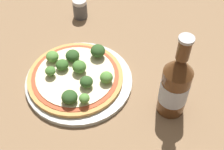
% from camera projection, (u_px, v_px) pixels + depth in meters
% --- Properties ---
extents(ground_plane, '(3.00, 3.00, 0.00)m').
position_uv_depth(ground_plane, '(81.00, 79.00, 0.76)').
color(ground_plane, '#846647').
extents(plate, '(0.26, 0.26, 0.01)m').
position_uv_depth(plate, '(77.00, 80.00, 0.75)').
color(plate, '#B2B7B2').
rests_on(plate, ground_plane).
extents(pizza, '(0.23, 0.23, 0.01)m').
position_uv_depth(pizza, '(75.00, 77.00, 0.74)').
color(pizza, tan).
rests_on(pizza, plate).
extents(broccoli_floret_0, '(0.03, 0.03, 0.03)m').
position_uv_depth(broccoli_floret_0, '(80.00, 68.00, 0.73)').
color(broccoli_floret_0, '#6B8E51').
rests_on(broccoli_floret_0, pizza).
extents(broccoli_floret_1, '(0.03, 0.03, 0.03)m').
position_uv_depth(broccoli_floret_1, '(106.00, 77.00, 0.71)').
color(broccoli_floret_1, '#6B8E51').
rests_on(broccoli_floret_1, pizza).
extents(broccoli_floret_2, '(0.02, 0.02, 0.03)m').
position_uv_depth(broccoli_floret_2, '(50.00, 71.00, 0.72)').
color(broccoli_floret_2, '#6B8E51').
rests_on(broccoli_floret_2, pizza).
extents(broccoli_floret_3, '(0.03, 0.03, 0.03)m').
position_uv_depth(broccoli_floret_3, '(52.00, 56.00, 0.75)').
color(broccoli_floret_3, '#6B8E51').
rests_on(broccoli_floret_3, pizza).
extents(broccoli_floret_4, '(0.03, 0.03, 0.03)m').
position_uv_depth(broccoli_floret_4, '(73.00, 56.00, 0.76)').
color(broccoli_floret_4, '#6B8E51').
rests_on(broccoli_floret_4, pizza).
extents(broccoli_floret_5, '(0.02, 0.02, 0.03)m').
position_uv_depth(broccoli_floret_5, '(84.00, 98.00, 0.67)').
color(broccoli_floret_5, '#6B8E51').
rests_on(broccoli_floret_5, pizza).
extents(broccoli_floret_6, '(0.03, 0.03, 0.03)m').
position_uv_depth(broccoli_floret_6, '(62.00, 65.00, 0.74)').
color(broccoli_floret_6, '#6B8E51').
rests_on(broccoli_floret_6, pizza).
extents(broccoli_floret_7, '(0.04, 0.04, 0.03)m').
position_uv_depth(broccoli_floret_7, '(98.00, 51.00, 0.76)').
color(broccoli_floret_7, '#6B8E51').
rests_on(broccoli_floret_7, pizza).
extents(broccoli_floret_8, '(0.04, 0.04, 0.03)m').
position_uv_depth(broccoli_floret_8, '(70.00, 97.00, 0.68)').
color(broccoli_floret_8, '#6B8E51').
rests_on(broccoli_floret_8, pizza).
extents(broccoli_floret_9, '(0.03, 0.03, 0.03)m').
position_uv_depth(broccoli_floret_9, '(86.00, 82.00, 0.70)').
color(broccoli_floret_9, '#6B8E51').
rests_on(broccoli_floret_9, pizza).
extents(beer_bottle, '(0.06, 0.06, 0.21)m').
position_uv_depth(beer_bottle, '(175.00, 85.00, 0.64)').
color(beer_bottle, '#563319').
rests_on(beer_bottle, ground_plane).
extents(pepper_shaker, '(0.04, 0.04, 0.06)m').
position_uv_depth(pepper_shaker, '(80.00, 9.00, 0.90)').
color(pepper_shaker, '#4C4C51').
rests_on(pepper_shaker, ground_plane).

